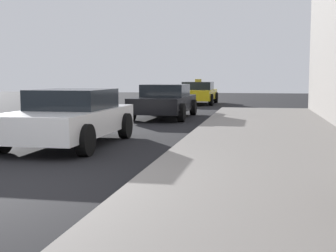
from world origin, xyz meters
TOP-DOWN VIEW (x-y plane):
  - sidewalk at (4.00, 0.00)m, footprint 4.00×32.00m
  - car_white at (-0.54, 4.35)m, footprint 2.03×4.31m
  - car_black at (0.15, 11.79)m, footprint 2.02×4.55m
  - car_yellow at (0.20, 21.05)m, footprint 2.06×4.45m

SIDE VIEW (x-z plane):
  - sidewalk at x=4.00m, z-range 0.00..0.15m
  - car_white at x=-0.54m, z-range 0.01..1.28m
  - car_black at x=0.15m, z-range 0.01..1.28m
  - car_yellow at x=0.20m, z-range -0.07..1.36m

